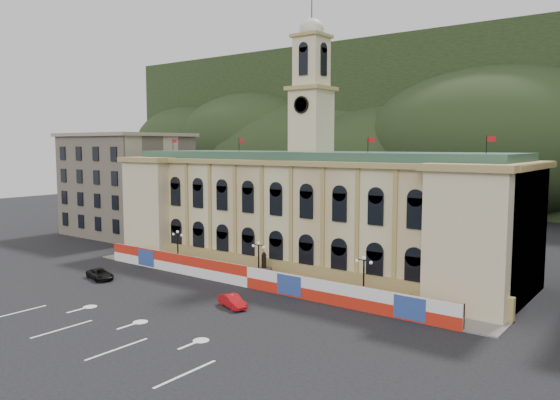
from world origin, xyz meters
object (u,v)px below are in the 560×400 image
Objects in this scene: lamp_center at (259,259)px; black_suv at (100,274)px; statue at (264,273)px; red_sedan at (233,301)px.

black_suv is at bearing -149.64° from lamp_center.
statue is 20.32m from black_suv.
lamp_center is 9.99m from red_sedan.
red_sedan reaches higher than black_suv.
black_suv is (-17.07, -11.00, -0.55)m from statue.
black_suv is (-20.91, -1.10, -0.01)m from red_sedan.
black_suv is at bearing -147.21° from statue.
statue reaches higher than black_suv.
statue is 0.75× the size of black_suv.
statue is at bearing 90.00° from lamp_center.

